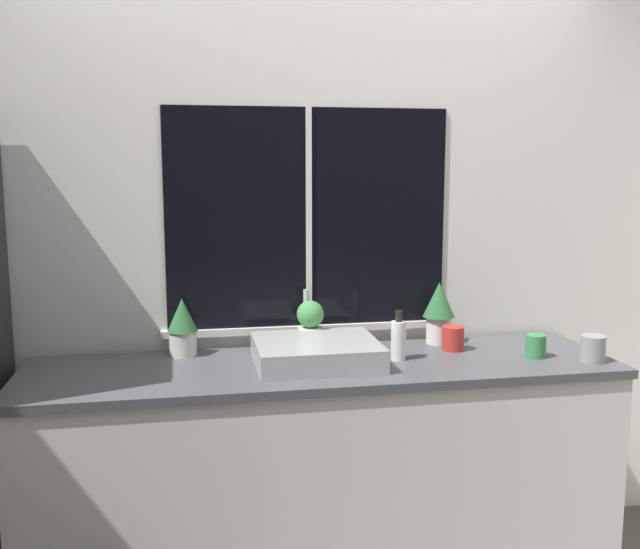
# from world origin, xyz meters

# --- Properties ---
(wall_back) EXTENTS (8.00, 0.09, 2.70)m
(wall_back) POSITION_xyz_m (0.00, 0.66, 1.35)
(wall_back) COLOR silver
(wall_back) RESTS_ON ground_plane
(counter) EXTENTS (2.29, 0.61, 0.91)m
(counter) POSITION_xyz_m (0.00, 0.30, 0.45)
(counter) COLOR white
(counter) RESTS_ON ground_plane
(sink) EXTENTS (0.47, 0.46, 0.25)m
(sink) POSITION_xyz_m (-0.03, 0.31, 0.95)
(sink) COLOR #ADADB2
(sink) RESTS_ON counter
(potted_plant_left) EXTENTS (0.12, 0.12, 0.23)m
(potted_plant_left) POSITION_xyz_m (-0.53, 0.52, 1.03)
(potted_plant_left) COLOR silver
(potted_plant_left) RESTS_ON counter
(potted_plant_center) EXTENTS (0.11, 0.11, 0.21)m
(potted_plant_center) POSITION_xyz_m (-0.01, 0.52, 1.01)
(potted_plant_center) COLOR silver
(potted_plant_center) RESTS_ON counter
(potted_plant_right) EXTENTS (0.14, 0.14, 0.27)m
(potted_plant_right) POSITION_xyz_m (0.55, 0.52, 1.06)
(potted_plant_right) COLOR silver
(potted_plant_right) RESTS_ON counter
(soap_bottle) EXTENTS (0.06, 0.06, 0.20)m
(soap_bottle) POSITION_xyz_m (0.30, 0.29, 0.99)
(soap_bottle) COLOR white
(soap_bottle) RESTS_ON counter
(mug_grey) EXTENTS (0.09, 0.09, 0.10)m
(mug_grey) POSITION_xyz_m (1.04, 0.13, 0.96)
(mug_grey) COLOR gray
(mug_grey) RESTS_ON counter
(mug_green) EXTENTS (0.08, 0.08, 0.09)m
(mug_green) POSITION_xyz_m (0.85, 0.23, 0.95)
(mug_green) COLOR #38844C
(mug_green) RESTS_ON counter
(mug_red) EXTENTS (0.09, 0.09, 0.10)m
(mug_red) POSITION_xyz_m (0.57, 0.40, 0.96)
(mug_red) COLOR #B72D28
(mug_red) RESTS_ON counter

